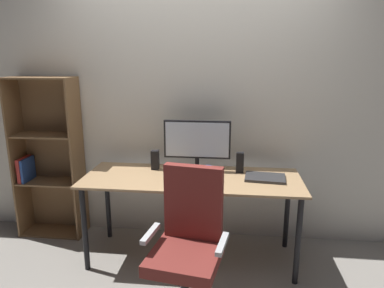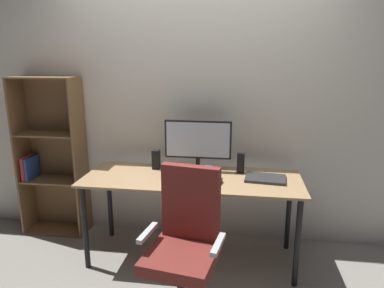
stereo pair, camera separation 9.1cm
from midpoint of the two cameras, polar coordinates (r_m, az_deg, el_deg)
ground_plane at (r=3.23m, az=0.81°, el=-17.92°), size 12.00×12.00×0.00m
back_wall at (r=3.26m, az=2.04°, el=6.86°), size 6.40×0.10×2.60m
desk at (r=2.93m, az=0.85°, el=-6.92°), size 1.79×0.66×0.74m
monitor at (r=3.01m, az=1.83°, el=0.31°), size 0.58×0.20×0.44m
keyboard at (r=2.77m, az=0.04°, el=-6.19°), size 0.29×0.11×0.02m
mouse at (r=2.77m, az=5.16°, el=-6.09°), size 0.07×0.11×0.03m
coffee_mug at (r=2.90m, az=3.51°, el=-4.54°), size 0.10×0.08×0.09m
laptop at (r=2.91m, az=12.76°, el=-5.50°), size 0.34×0.26×0.02m
speaker_left at (r=3.11m, az=-5.03°, el=-2.52°), size 0.06×0.07×0.17m
speaker_right at (r=3.03m, az=8.78°, el=-3.08°), size 0.06×0.07×0.17m
office_chair at (r=2.42m, az=-0.09°, el=-17.03°), size 0.56×0.54×1.01m
bookshelf at (r=3.65m, az=-21.21°, el=-2.01°), size 0.61×0.28×1.53m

